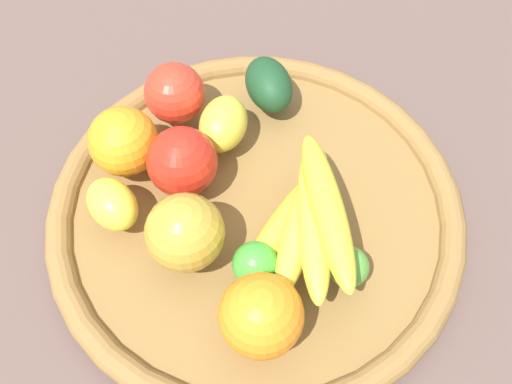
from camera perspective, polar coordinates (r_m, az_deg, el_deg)
The scene contains 13 objects.
ground_plane at distance 0.66m, azimuth 0.00°, elevation -2.66°, with size 2.40×2.40×0.00m, color brown.
basket at distance 0.64m, azimuth 0.00°, elevation -1.87°, with size 0.47×0.47×0.04m.
banana_bunch at distance 0.57m, azimuth 5.10°, elevation -2.63°, with size 0.16×0.18×0.08m.
apple_1 at distance 0.56m, azimuth -7.14°, elevation -4.07°, with size 0.08×0.08×0.08m, color gold.
avocado at distance 0.69m, azimuth 1.28°, elevation 10.72°, with size 0.08×0.05×0.05m, color #1B4323.
apple_2 at distance 0.61m, azimuth -7.42°, elevation 3.02°, with size 0.08×0.08×0.08m, color red.
lemon_1 at distance 0.61m, azimuth -14.21°, elevation -1.19°, with size 0.07×0.05×0.05m, color yellow.
lemon_0 at distance 0.65m, azimuth -3.30°, elevation 6.85°, with size 0.07×0.05×0.05m, color yellow.
lime_0 at distance 0.57m, azimuth 9.26°, elevation -7.42°, with size 0.04×0.04×0.04m, color #549F38.
orange_0 at distance 0.64m, azimuth -13.16°, elevation 4.96°, with size 0.08×0.08×0.08m, color orange.
orange_1 at distance 0.53m, azimuth 0.51°, elevation -12.28°, with size 0.08×0.08×0.08m, color orange.
lime_1 at distance 0.56m, azimuth -0.06°, elevation -7.27°, with size 0.05×0.05×0.05m, color green.
apple_0 at distance 0.68m, azimuth -8.16°, elevation 9.78°, with size 0.07×0.07×0.07m, color red.
Camera 1 is at (0.21, -0.25, 0.57)m, focal length 39.89 mm.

